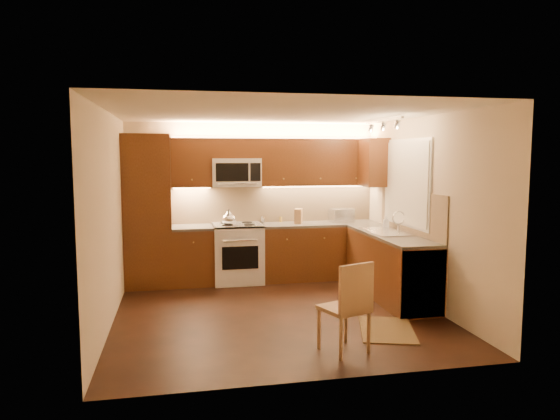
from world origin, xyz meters
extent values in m
cube|color=black|center=(0.00, 0.00, 0.00)|extent=(4.00, 4.00, 0.01)
cube|color=beige|center=(0.00, 0.00, 2.50)|extent=(4.00, 4.00, 0.01)
cube|color=#C6B191|center=(0.00, 2.00, 1.25)|extent=(4.00, 0.01, 2.50)
cube|color=#C6B191|center=(0.00, -2.00, 1.25)|extent=(4.00, 0.01, 2.50)
cube|color=#C6B191|center=(-2.00, 0.00, 1.25)|extent=(0.01, 4.00, 2.50)
cube|color=#C6B191|center=(2.00, 0.00, 1.25)|extent=(0.01, 4.00, 2.50)
cube|color=#42200E|center=(-1.65, 1.70, 1.15)|extent=(0.70, 0.60, 2.30)
cube|color=#42200E|center=(-0.99, 1.70, 0.43)|extent=(0.62, 0.60, 0.86)
cube|color=#3E3B38|center=(-0.99, 1.70, 0.88)|extent=(0.62, 0.60, 0.04)
cube|color=#42200E|center=(1.04, 1.70, 0.43)|extent=(1.92, 0.60, 0.86)
cube|color=#3E3B38|center=(1.04, 1.70, 0.88)|extent=(1.92, 0.60, 0.04)
cube|color=#42200E|center=(1.70, 0.40, 0.43)|extent=(0.60, 2.00, 0.86)
cube|color=#3E3B38|center=(1.70, 0.40, 0.88)|extent=(0.60, 2.00, 0.04)
cube|color=silver|center=(1.70, -0.30, 0.43)|extent=(0.58, 0.60, 0.84)
cube|color=tan|center=(0.35, 1.99, 1.20)|extent=(3.30, 0.02, 0.60)
cube|color=tan|center=(1.99, 0.40, 1.20)|extent=(0.02, 2.00, 0.60)
cube|color=#42200E|center=(-0.99, 1.82, 1.88)|extent=(0.62, 0.35, 0.75)
cube|color=#42200E|center=(1.04, 1.82, 1.88)|extent=(1.92, 0.35, 0.75)
cube|color=#42200E|center=(-0.30, 1.82, 2.09)|extent=(0.76, 0.35, 0.31)
cube|color=#42200E|center=(1.82, 1.40, 1.88)|extent=(0.35, 0.50, 0.75)
cube|color=silver|center=(1.99, 0.55, 1.60)|extent=(0.03, 1.44, 1.24)
cube|color=silver|center=(1.97, 0.55, 1.60)|extent=(0.02, 1.36, 1.16)
cube|color=silver|center=(1.55, 0.40, 2.46)|extent=(0.04, 1.20, 0.03)
cube|color=silver|center=(1.42, 1.75, 1.01)|extent=(0.39, 0.31, 0.22)
cube|color=#8C5C3F|center=(0.69, 1.71, 1.02)|extent=(0.17, 0.20, 0.24)
cylinder|color=silver|center=(0.14, 1.83, 0.94)|extent=(0.06, 0.06, 0.08)
cylinder|color=olive|center=(0.16, 1.94, 0.94)|extent=(0.05, 0.05, 0.09)
cylinder|color=silver|center=(0.14, 1.94, 0.95)|extent=(0.05, 0.05, 0.10)
cylinder|color=#A58431|center=(0.45, 1.94, 0.94)|extent=(0.05, 0.05, 0.09)
imported|color=white|center=(1.86, 0.95, 0.99)|extent=(0.10, 0.10, 0.18)
cube|color=black|center=(1.10, -0.90, 0.01)|extent=(0.83, 1.02, 0.01)
camera|label=1|loc=(-1.22, -6.18, 1.99)|focal=32.74mm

